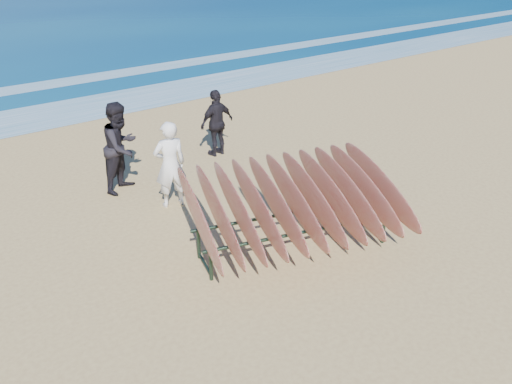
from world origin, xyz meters
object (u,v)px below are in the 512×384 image
(person_white, at_px, (170,165))
(person_dark_b, at_px, (217,123))
(surfboard_rack, at_px, (295,200))
(person_dark_a, at_px, (121,147))

(person_white, relative_size, person_dark_b, 1.08)
(person_dark_b, bearing_deg, surfboard_rack, 65.81)
(person_dark_a, bearing_deg, person_white, -102.05)
(surfboard_rack, height_order, person_white, person_white)
(surfboard_rack, distance_m, person_white, 2.72)
(person_white, xyz_separation_m, person_dark_a, (-0.37, 1.22, 0.07))
(person_dark_a, height_order, person_dark_b, person_dark_a)
(person_white, height_order, person_dark_a, person_dark_a)
(person_white, bearing_deg, person_dark_a, -60.42)
(person_white, distance_m, person_dark_a, 1.28)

